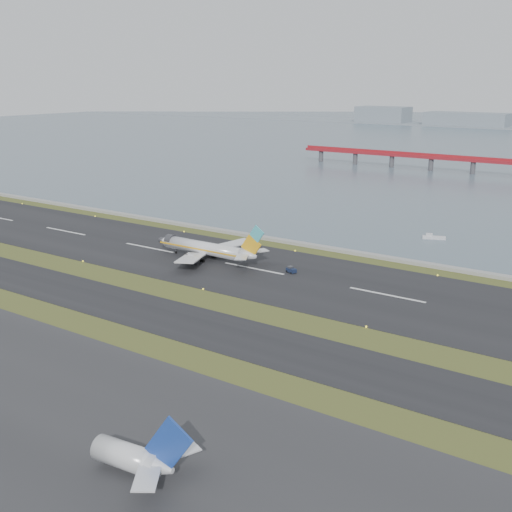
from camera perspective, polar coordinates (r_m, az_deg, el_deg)
The scene contains 8 objects.
ground at distance 157.61m, azimuth -6.44°, elevation -3.73°, with size 1000.00×1000.00×0.00m, color #374D1B.
taxiway_strip at distance 149.32m, azimuth -9.45°, elevation -4.94°, with size 1000.00×18.00×0.10m, color black.
runway_strip at distance 180.12m, azimuth -0.20°, elevation -1.13°, with size 1000.00×45.00×0.10m, color black.
seawall at distance 204.46m, azimuth 4.59°, elevation 0.99°, with size 1000.00×2.50×1.00m, color gray.
airliner at distance 188.10m, azimuth -4.31°, elevation 0.63°, with size 38.52×32.89×12.80m.
pushback_tug at distance 176.34m, azimuth 3.14°, elevation -1.24°, with size 3.26×2.51×1.84m.
second_airliner_tail at distance 90.96m, azimuth -10.34°, elevation -17.30°, with size 15.97×13.19×9.86m.
workboat_near at distance 221.21m, azimuth 15.48°, elevation 1.61°, with size 7.80×4.71×1.81m.
Camera 1 is at (98.21, -111.80, 51.95)m, focal length 45.00 mm.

